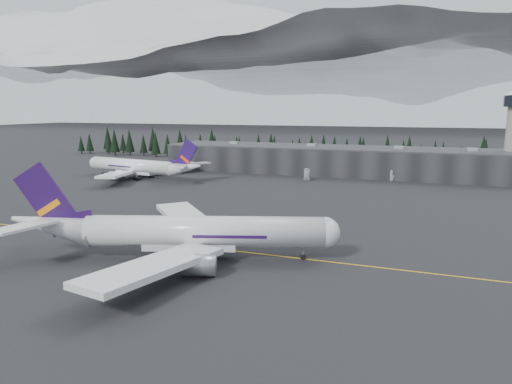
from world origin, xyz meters
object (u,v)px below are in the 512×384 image
(jet_main, at_px, (176,232))
(gse_vehicle_a, at_px, (307,179))
(jet_parked, at_px, (141,167))
(terminal, at_px, (332,160))
(gse_vehicle_b, at_px, (392,179))

(jet_main, bearing_deg, gse_vehicle_a, 71.44)
(jet_main, xyz_separation_m, jet_parked, (-68.71, 89.68, -0.40))
(jet_parked, bearing_deg, gse_vehicle_a, -156.03)
(terminal, height_order, jet_parked, jet_parked)
(gse_vehicle_b, bearing_deg, terminal, -150.91)
(terminal, relative_size, jet_parked, 2.56)
(gse_vehicle_a, bearing_deg, gse_vehicle_b, 15.15)
(terminal, xyz_separation_m, gse_vehicle_b, (28.54, -15.10, -5.52))
(jet_main, xyz_separation_m, gse_vehicle_a, (0.85, 108.31, -4.86))
(gse_vehicle_a, height_order, gse_vehicle_b, gse_vehicle_b)
(terminal, bearing_deg, gse_vehicle_b, -27.88)
(terminal, bearing_deg, jet_main, -92.63)
(jet_parked, relative_size, gse_vehicle_b, 13.76)
(gse_vehicle_a, bearing_deg, jet_parked, -169.48)
(jet_parked, bearing_deg, terminal, -139.57)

